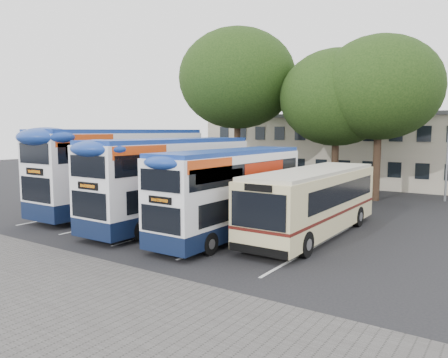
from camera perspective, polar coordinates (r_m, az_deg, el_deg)
ground at (r=16.62m, az=-4.42°, el=-10.26°), size 120.00×120.00×0.00m
paving_strip at (r=14.85m, az=-23.26°, el=-12.79°), size 40.00×6.00×0.01m
bay_lines at (r=22.68m, az=-3.97°, el=-5.73°), size 14.12×11.00×0.01m
depot_building at (r=40.70m, az=19.96°, el=3.73°), size 32.40×8.40×6.20m
tree_left at (r=34.96m, az=1.77°, el=12.95°), size 9.18×9.18×12.68m
tree_mid at (r=32.31m, az=14.51°, el=10.23°), size 8.01×8.01×10.46m
tree_right at (r=31.29m, az=19.66°, el=11.13°), size 8.11×8.11×11.01m
bus_dd_left at (r=26.42m, az=-12.82°, el=1.64°), size 2.80×11.53×4.81m
bus_dd_mid at (r=22.13m, az=-6.69°, el=0.20°), size 2.52×10.41×4.34m
bus_dd_right at (r=19.58m, az=0.98°, el=-1.28°), size 2.27×9.34×3.89m
bus_single at (r=20.17m, az=11.67°, el=-2.45°), size 2.57×10.08×3.01m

